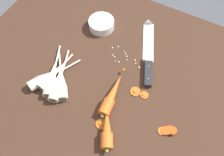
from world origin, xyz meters
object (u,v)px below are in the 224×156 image
parsnip_outer (52,78)px  carrot_slice_stray_mid (144,95)px  whole_carrot (112,96)px  carrot_slice_stack (167,130)px  prep_bowl (101,24)px  whole_carrot_second (107,129)px  chefs_knife (148,49)px  parsnip_mid_right (58,83)px  parsnip_mid_left (46,77)px  parsnip_front (61,82)px  carrot_slice_stray_near (135,91)px  parsnip_back (51,76)px  carrot_slice_stray_far (101,124)px

parsnip_outer → carrot_slice_stray_mid: 35.24cm
whole_carrot → carrot_slice_stack: whole_carrot is taller
carrot_slice_stack → carrot_slice_stray_mid: carrot_slice_stack is taller
carrot_slice_stray_mid → prep_bowl: 37.20cm
whole_carrot_second → chefs_knife: bearing=92.5°
parsnip_mid_right → whole_carrot: bearing=13.0°
parsnip_mid_left → carrot_slice_stray_mid: 37.32cm
parsnip_front → whole_carrot_second: bearing=-18.3°
carrot_slice_stack → carrot_slice_stray_near: (-16.18, 8.61, -0.47)cm
parsnip_mid_left → parsnip_back: (1.31, 1.28, 0.00)cm
carrot_slice_stray_far → carrot_slice_stray_mid: bearing=63.7°
whole_carrot_second → parsnip_mid_left: (-29.75, 6.81, -0.12)cm
chefs_knife → parsnip_mid_right: size_ratio=1.47×
chefs_knife → whole_carrot: (-2.79, -26.57, 1.45)cm
whole_carrot → carrot_slice_stray_mid: bearing=33.9°
parsnip_mid_left → carrot_slice_stray_near: size_ratio=5.32×
parsnip_mid_right → carrot_slice_stray_far: size_ratio=5.70×
chefs_knife → carrot_slice_stray_near: 20.38cm
parsnip_mid_right → carrot_slice_stray_mid: (30.21, 11.44, -1.62)cm
whole_carrot → carrot_slice_stray_mid: (10.09, 6.79, -1.74)cm
parsnip_mid_left → carrot_slice_stack: parsnip_mid_left is taller
chefs_knife → prep_bowl: bearing=175.8°
whole_carrot → carrot_slice_stray_near: (6.51, 6.54, -1.74)cm
carrot_slice_stray_near → carrot_slice_stray_far: bearing=-106.2°
whole_carrot_second → carrot_slice_stray_far: size_ratio=4.21×
whole_carrot_second → prep_bowl: whole_carrot_second is taller
chefs_knife → parsnip_outer: size_ratio=1.48×
parsnip_front → carrot_slice_stack: parsnip_front is taller
parsnip_back → carrot_slice_stray_far: parsnip_back is taller
carrot_slice_stack → prep_bowl: size_ratio=0.56×
parsnip_mid_left → carrot_slice_stray_far: parsnip_mid_left is taller
carrot_slice_stray_near → prep_bowl: prep_bowl is taller
parsnip_mid_right → parsnip_back: size_ratio=1.17×
chefs_knife → parsnip_mid_right: parsnip_mid_right is taller
parsnip_front → carrot_slice_stack: (41.96, 1.82, -1.15)cm
carrot_slice_stack → whole_carrot_second: bearing=-152.1°
parsnip_back → carrot_slice_stray_mid: (34.09, 10.42, -1.62)cm
parsnip_back → parsnip_outer: same height
carrot_slice_stack → carrot_slice_stray_mid: size_ratio=2.01×
whole_carrot_second → parsnip_mid_left: bearing=167.1°
parsnip_back → carrot_slice_stack: size_ratio=3.11×
carrot_slice_stray_far → prep_bowl: prep_bowl is taller
whole_carrot → carrot_slice_stray_mid: whole_carrot is taller
parsnip_mid_right → chefs_knife: bearing=53.7°
parsnip_outer → carrot_slice_stack: parsnip_outer is taller
parsnip_back → carrot_slice_stray_near: bearing=18.4°
parsnip_front → carrot_slice_stray_mid: parsnip_front is taller
parsnip_mid_right → prep_bowl: (-0.12, 32.89, 0.17)cm
carrot_slice_stray_mid → parsnip_mid_right: bearing=-159.3°
carrot_slice_stack → carrot_slice_stray_near: size_ratio=1.60×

